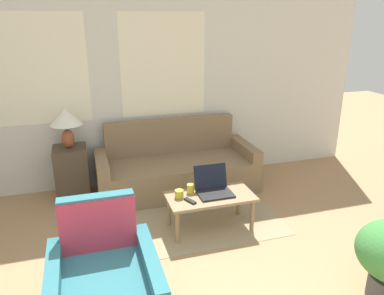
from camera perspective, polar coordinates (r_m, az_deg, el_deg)
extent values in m
cube|color=silver|center=(4.87, -11.98, 8.98)|extent=(6.93, 0.05, 2.60)
cube|color=white|center=(4.81, -22.22, 10.88)|extent=(1.10, 0.01, 1.30)
cube|color=white|center=(4.90, -4.38, 12.37)|extent=(1.10, 0.01, 1.30)
cube|color=#9E8966|center=(4.52, 0.60, -8.90)|extent=(1.64, 1.78, 0.01)
cube|color=#846B4C|center=(4.83, -2.27, -4.32)|extent=(1.73, 0.81, 0.41)
cube|color=#846B4C|center=(5.06, -3.30, -0.36)|extent=(1.73, 0.12, 0.88)
cube|color=#846B4C|center=(4.68, -13.44, -4.70)|extent=(0.14, 0.81, 0.56)
cube|color=#846B4C|center=(5.10, 7.93, -2.28)|extent=(0.14, 0.81, 0.56)
cube|color=#2D6B75|center=(3.14, -13.83, -14.25)|extent=(0.57, 0.10, 0.87)
cube|color=#2D6B75|center=(2.96, -6.18, -20.09)|extent=(0.10, 0.85, 0.54)
cube|color=#B23347|center=(3.03, -13.92, -13.17)|extent=(0.58, 0.01, 0.63)
cube|color=#4C3D2D|center=(4.83, -17.81, -3.68)|extent=(0.39, 0.39, 0.65)
ellipsoid|color=brown|center=(4.69, -18.36, 1.30)|extent=(0.15, 0.15, 0.23)
cylinder|color=tan|center=(4.65, -18.54, 2.98)|extent=(0.02, 0.02, 0.06)
cone|color=white|center=(4.61, -18.71, 4.50)|extent=(0.37, 0.37, 0.19)
cube|color=#8E704C|center=(3.93, 2.80, -7.50)|extent=(0.91, 0.46, 0.03)
cylinder|color=#8E704C|center=(3.77, -2.24, -12.09)|extent=(0.04, 0.04, 0.35)
cylinder|color=#8E704C|center=(4.02, 9.17, -10.20)|extent=(0.04, 0.04, 0.35)
cylinder|color=#8E704C|center=(4.07, -3.56, -9.54)|extent=(0.04, 0.04, 0.35)
cylinder|color=#8E704C|center=(4.31, 7.08, -7.97)|extent=(0.04, 0.04, 0.35)
cube|color=black|center=(3.94, 3.57, -7.08)|extent=(0.36, 0.26, 0.02)
cube|color=black|center=(4.02, 2.81, -4.39)|extent=(0.36, 0.08, 0.25)
cylinder|color=gold|center=(3.96, -0.24, -6.28)|extent=(0.08, 0.08, 0.10)
cylinder|color=gold|center=(3.86, -1.97, -7.07)|extent=(0.09, 0.09, 0.08)
cube|color=black|center=(3.79, -0.30, -8.13)|extent=(0.10, 0.15, 0.02)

